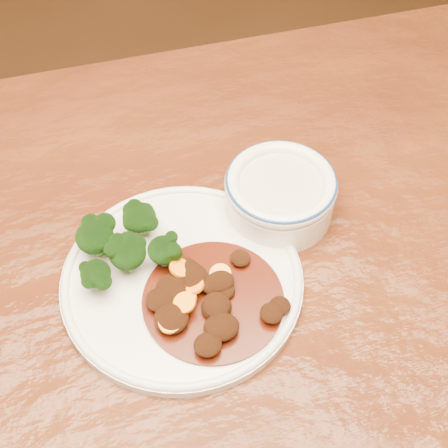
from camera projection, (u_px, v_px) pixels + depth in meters
name	position (u px, v px, depth m)	size (l,w,h in m)	color
dining_table	(192.00, 323.00, 0.79)	(1.53, 0.96, 0.75)	#55280F
dinner_plate	(182.00, 279.00, 0.73)	(0.28, 0.28, 0.02)	white
broccoli_florets	(123.00, 244.00, 0.72)	(0.12, 0.10, 0.05)	#6F9E51
mince_stew	(202.00, 299.00, 0.70)	(0.16, 0.16, 0.03)	#411406
dip_bowl	(280.00, 193.00, 0.78)	(0.14, 0.14, 0.06)	white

